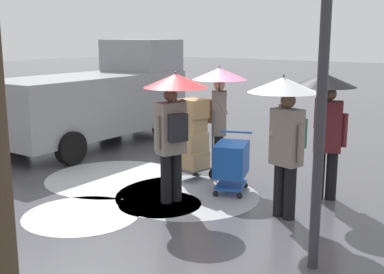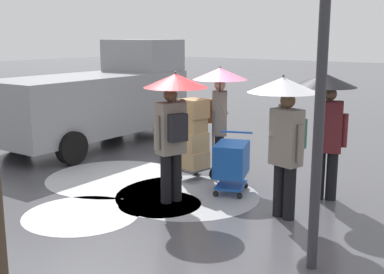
{
  "view_description": "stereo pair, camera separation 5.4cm",
  "coord_description": "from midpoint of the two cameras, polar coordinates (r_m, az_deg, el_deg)",
  "views": [
    {
      "loc": [
        -5.16,
        6.65,
        2.7
      ],
      "look_at": [
        -0.3,
        0.31,
        1.05
      ],
      "focal_mm": 46.0,
      "sensor_mm": 36.0,
      "label": 1
    },
    {
      "loc": [
        -5.21,
        6.62,
        2.7
      ],
      "look_at": [
        -0.3,
        0.31,
        1.05
      ],
      "focal_mm": 46.0,
      "sensor_mm": 36.0,
      "label": 2
    }
  ],
  "objects": [
    {
      "name": "hand_dolly_boxes",
      "position": [
        9.28,
        0.4,
        0.07
      ],
      "size": [
        0.59,
        0.76,
        1.55
      ],
      "color": "#515156",
      "rests_on": "ground"
    },
    {
      "name": "cargo_van_parked_right",
      "position": [
        12.61,
        -10.39,
        4.53
      ],
      "size": [
        2.4,
        5.43,
        2.6
      ],
      "color": "gray",
      "rests_on": "ground"
    },
    {
      "name": "pedestrian_black_side",
      "position": [
        8.3,
        15.44,
        3.52
      ],
      "size": [
        1.04,
        1.04,
        2.15
      ],
      "color": "black",
      "rests_on": "ground"
    },
    {
      "name": "slush_patch_mid_street",
      "position": [
        9.67,
        -8.77,
        -4.66
      ],
      "size": [
        2.63,
        2.63,
        0.01
      ],
      "primitive_type": "cylinder",
      "color": "#ADAFB5",
      "rests_on": "ground"
    },
    {
      "name": "slush_patch_far_side",
      "position": [
        8.52,
        -0.34,
        -6.78
      ],
      "size": [
        2.48,
        2.48,
        0.01
      ],
      "primitive_type": "cylinder",
      "color": "#999BA0",
      "rests_on": "ground"
    },
    {
      "name": "slush_patch_under_van",
      "position": [
        7.83,
        -12.51,
        -8.76
      ],
      "size": [
        1.79,
        1.79,
        0.01
      ],
      "primitive_type": "cylinder",
      "color": "#ADAFB5",
      "rests_on": "ground"
    },
    {
      "name": "street_lamp",
      "position": [
        5.6,
        15.1,
        7.92
      ],
      "size": [
        0.28,
        0.28,
        3.86
      ],
      "color": "#2D2D33",
      "rests_on": "ground"
    },
    {
      "name": "slush_patch_near_cluster",
      "position": [
        8.14,
        -3.56,
        -7.7
      ],
      "size": [
        1.36,
        1.36,
        0.01
      ],
      "primitive_type": "cylinder",
      "color": "#999BA0",
      "rests_on": "ground"
    },
    {
      "name": "ground_plane",
      "position": [
        8.84,
        -0.13,
        -6.13
      ],
      "size": [
        90.0,
        90.0,
        0.0
      ],
      "primitive_type": "plane",
      "color": "#4C4C51"
    },
    {
      "name": "pedestrian_white_side",
      "position": [
        9.41,
        3.34,
        4.74
      ],
      "size": [
        1.04,
        1.04,
        2.15
      ],
      "color": "black",
      "rests_on": "ground"
    },
    {
      "name": "pedestrian_pink_side",
      "position": [
        7.32,
        10.93,
        2.58
      ],
      "size": [
        1.04,
        1.04,
        2.15
      ],
      "color": "black",
      "rests_on": "ground"
    },
    {
      "name": "shopping_cart_vendor",
      "position": [
        8.57,
        4.78,
        -2.79
      ],
      "size": [
        0.82,
        0.97,
        1.02
      ],
      "color": "#1951B2",
      "rests_on": "ground"
    },
    {
      "name": "pedestrian_far_side",
      "position": [
        7.88,
        -1.94,
        3.42
      ],
      "size": [
        1.04,
        1.04,
        2.15
      ],
      "color": "black",
      "rests_on": "ground"
    }
  ]
}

